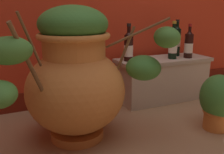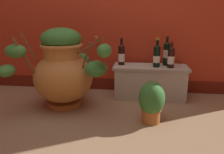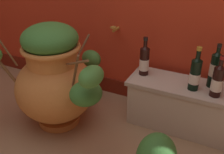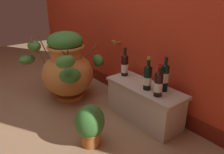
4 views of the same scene
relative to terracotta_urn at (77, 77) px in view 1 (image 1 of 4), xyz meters
name	(u,v)px [view 1 (image 1 of 4)]	position (x,y,z in m)	size (l,w,h in m)	color
terracotta_urn	(77,77)	(0.00, 0.00, 0.00)	(1.04, 0.86, 0.83)	#CC7F3D
stone_ledge	(163,77)	(0.91, 0.39, -0.20)	(0.85, 0.33, 0.38)	beige
wine_bottle_left	(129,46)	(0.57, 0.41, 0.10)	(0.08, 0.08, 0.31)	black
wine_bottle_middle	(176,40)	(1.08, 0.45, 0.13)	(0.08, 0.08, 0.33)	black
wine_bottle_right	(173,44)	(0.97, 0.34, 0.11)	(0.08, 0.08, 0.32)	black
wine_bottle_back	(189,44)	(1.12, 0.32, 0.10)	(0.08, 0.08, 0.30)	black
potted_shrub	(218,101)	(0.90, -0.27, -0.20)	(0.23, 0.26, 0.38)	#C17033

